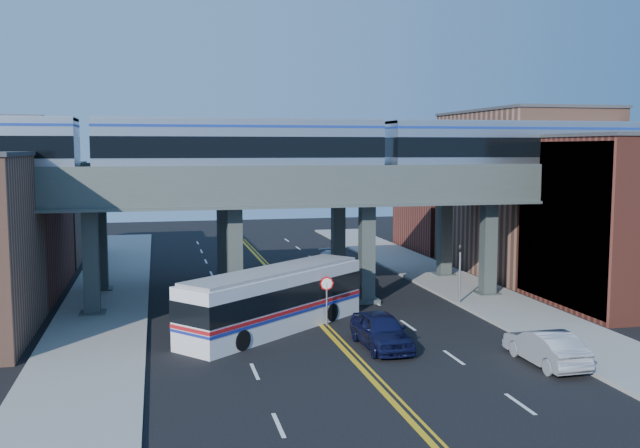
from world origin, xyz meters
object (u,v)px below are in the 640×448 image
object	(u,v)px
stop_sign	(327,293)
transit_train	(241,148)
car_lane_d	(335,261)
transit_bus	(275,300)
car_lane_c	(315,271)
traffic_signal	(460,267)
car_parked_curb	(546,347)
car_lane_a	(381,330)
car_lane_b	(348,277)

from	to	relation	value
stop_sign	transit_train	bearing A→B (deg)	127.80
transit_train	car_lane_d	bearing A→B (deg)	53.91
transit_bus	stop_sign	bearing A→B (deg)	-32.16
car_lane_d	car_lane_c	bearing A→B (deg)	-119.29
traffic_signal	car_lane_d	xyz separation A→B (m)	(-4.25, 13.69, -1.58)
car_lane_d	car_parked_curb	distance (m)	25.71
stop_sign	car_lane_a	xyz separation A→B (m)	(1.50, -4.75, -0.92)
car_lane_c	car_lane_b	bearing A→B (deg)	-72.53
transit_train	transit_bus	distance (m)	9.57
car_lane_b	car_lane_d	distance (m)	7.52
transit_bus	car_parked_curb	world-z (taller)	transit_bus
car_lane_d	traffic_signal	bearing A→B (deg)	-70.10
car_lane_b	transit_bus	bearing A→B (deg)	-128.54
transit_bus	car_lane_c	size ratio (longest dim) A/B	2.16
stop_sign	car_lane_c	xyz separation A→B (m)	(2.19, 12.76, -1.07)
car_lane_a	car_lane_d	distance (m)	21.67
traffic_signal	transit_train	bearing A→B (deg)	171.10
transit_train	car_lane_c	xyz separation A→B (m)	(6.07, 7.76, -8.71)
car_lane_d	car_parked_curb	xyz separation A→B (m)	(3.00, -25.54, 0.06)
traffic_signal	transit_bus	xyz separation A→B (m)	(-11.76, -3.40, -0.74)
transit_train	car_lane_c	world-z (taller)	transit_train
car_lane_b	car_lane_d	xyz separation A→B (m)	(0.99, 7.45, -0.10)
transit_bus	car_lane_d	size ratio (longest dim) A/B	2.17
car_lane_b	car_parked_curb	xyz separation A→B (m)	(3.99, -18.09, -0.04)
car_lane_d	car_parked_curb	bearing A→B (deg)	-80.64
car_lane_c	car_parked_curb	xyz separation A→B (m)	(5.46, -21.60, 0.09)
car_lane_d	stop_sign	bearing A→B (deg)	-102.91
car_lane_a	car_lane_c	world-z (taller)	car_lane_a
stop_sign	transit_bus	distance (m)	2.89
transit_bus	car_lane_d	xyz separation A→B (m)	(7.50, 17.09, -0.85)
car_lane_c	car_lane_d	bearing A→B (deg)	52.90
car_lane_a	car_lane_d	world-z (taller)	car_lane_a
car_parked_curb	traffic_signal	bearing A→B (deg)	-97.04
transit_train	traffic_signal	size ratio (longest dim) A/B	12.31
car_lane_a	car_parked_curb	distance (m)	7.39
car_lane_a	car_lane_d	bearing A→B (deg)	80.51
traffic_signal	car_lane_d	distance (m)	14.43
transit_bus	car_lane_a	size ratio (longest dim) A/B	2.18
transit_train	stop_sign	distance (m)	9.92
traffic_signal	car_parked_curb	size ratio (longest dim) A/B	0.87
car_lane_c	car_lane_d	world-z (taller)	car_lane_d
stop_sign	car_lane_c	size ratio (longest dim) A/B	0.53
stop_sign	car_lane_a	size ratio (longest dim) A/B	0.54
traffic_signal	car_lane_c	distance (m)	11.95
stop_sign	traffic_signal	world-z (taller)	traffic_signal
stop_sign	car_lane_a	distance (m)	5.06
transit_bus	car_lane_c	distance (m)	14.12
car_lane_a	car_lane_b	distance (m)	14.16
transit_train	car_lane_b	bearing A→B (deg)	29.38
traffic_signal	car_lane_b	distance (m)	8.28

